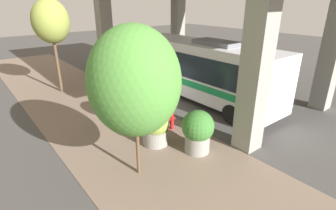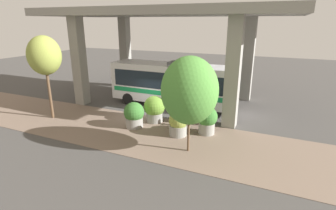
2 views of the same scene
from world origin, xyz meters
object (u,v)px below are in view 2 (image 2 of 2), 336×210
at_px(planter_middle, 207,120).
at_px(planter_back, 154,109).
at_px(planter_extra, 178,124).
at_px(street_tree_far, 190,91).
at_px(bus, 173,82).
at_px(planter_front, 134,115).
at_px(fire_hydrant, 177,119).
at_px(street_tree_near, 44,56).

height_order(planter_middle, planter_back, planter_back).
height_order(planter_middle, planter_extra, planter_middle).
distance_m(planter_middle, street_tree_far, 3.66).
bearing_deg(planter_back, bus, 3.62).
distance_m(planter_back, planter_extra, 2.83).
relative_size(planter_front, planter_back, 0.92).
relative_size(fire_hydrant, planter_extra, 0.61).
bearing_deg(planter_extra, bus, 26.13).
xyz_separation_m(bus, street_tree_far, (-7.08, -3.93, 1.41)).
distance_m(planter_middle, street_tree_near, 11.91).
height_order(street_tree_near, street_tree_far, street_tree_near).
height_order(bus, planter_front, bus).
xyz_separation_m(fire_hydrant, planter_back, (0.06, 1.76, 0.48)).
bearing_deg(bus, planter_extra, -153.87).
height_order(planter_front, street_tree_far, street_tree_far).
height_order(bus, planter_middle, bus).
bearing_deg(planter_extra, planter_front, 88.98).
xyz_separation_m(bus, street_tree_near, (-6.27, 7.00, 2.53)).
xyz_separation_m(planter_front, street_tree_far, (-1.75, -4.48, 2.57)).
bearing_deg(planter_front, street_tree_far, -111.35).
bearing_deg(fire_hydrant, street_tree_far, -148.45).
height_order(bus, fire_hydrant, bus).
xyz_separation_m(planter_back, street_tree_near, (-2.38, 7.24, 3.60)).
bearing_deg(planter_front, bus, -5.88).
xyz_separation_m(bus, planter_middle, (-4.41, -4.20, -1.08)).
relative_size(fire_hydrant, street_tree_near, 0.16).
distance_m(fire_hydrant, street_tree_near, 10.15).
bearing_deg(fire_hydrant, planter_extra, -156.12).
distance_m(planter_middle, planter_back, 3.99).
bearing_deg(planter_middle, planter_back, 82.46).
relative_size(bus, planter_front, 5.94).
height_order(planter_middle, street_tree_near, street_tree_near).
relative_size(bus, fire_hydrant, 10.76).
distance_m(planter_back, street_tree_far, 5.47).
xyz_separation_m(planter_back, planter_extra, (-1.50, -2.40, -0.18)).
bearing_deg(planter_middle, street_tree_near, 99.42).
distance_m(fire_hydrant, planter_extra, 1.60).
height_order(fire_hydrant, street_tree_far, street_tree_far).
height_order(planter_back, planter_extra, planter_back).
xyz_separation_m(bus, planter_extra, (-5.39, -2.64, -1.25)).
relative_size(planter_middle, planter_back, 0.96).
bearing_deg(street_tree_far, planter_front, 68.65).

